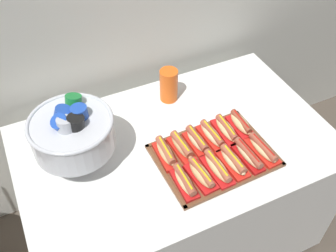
% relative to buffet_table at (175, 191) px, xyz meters
% --- Properties ---
extents(ground_plane, '(10.00, 10.00, 0.00)m').
position_rel_buffet_table_xyz_m(ground_plane, '(0.00, 0.00, -0.40)').
color(ground_plane, '#4C4238').
extents(buffet_table, '(1.38, 0.85, 0.77)m').
position_rel_buffet_table_xyz_m(buffet_table, '(0.00, 0.00, 0.00)').
color(buffet_table, white).
rests_on(buffet_table, ground_plane).
extents(serving_tray, '(0.49, 0.37, 0.01)m').
position_rel_buffet_table_xyz_m(serving_tray, '(0.11, -0.14, 0.37)').
color(serving_tray, brown).
rests_on(serving_tray, buffet_table).
extents(hot_dog_0, '(0.06, 0.16, 0.06)m').
position_rel_buffet_table_xyz_m(hot_dog_0, '(-0.08, -0.23, 0.40)').
color(hot_dog_0, red).
rests_on(hot_dog_0, serving_tray).
extents(hot_dog_1, '(0.08, 0.17, 0.06)m').
position_rel_buffet_table_xyz_m(hot_dog_1, '(-0.00, -0.22, 0.40)').
color(hot_dog_1, red).
rests_on(hot_dog_1, serving_tray).
extents(hot_dog_2, '(0.07, 0.18, 0.06)m').
position_rel_buffet_table_xyz_m(hot_dog_2, '(0.07, -0.22, 0.40)').
color(hot_dog_2, red).
rests_on(hot_dog_2, serving_tray).
extents(hot_dog_3, '(0.07, 0.18, 0.06)m').
position_rel_buffet_table_xyz_m(hot_dog_3, '(0.15, -0.22, 0.40)').
color(hot_dog_3, red).
rests_on(hot_dog_3, serving_tray).
extents(hot_dog_4, '(0.06, 0.18, 0.06)m').
position_rel_buffet_table_xyz_m(hot_dog_4, '(0.22, -0.22, 0.40)').
color(hot_dog_4, '#B21414').
rests_on(hot_dog_4, serving_tray).
extents(hot_dog_5, '(0.08, 0.18, 0.06)m').
position_rel_buffet_table_xyz_m(hot_dog_5, '(0.30, -0.21, 0.40)').
color(hot_dog_5, red).
rests_on(hot_dog_5, serving_tray).
extents(hot_dog_6, '(0.06, 0.17, 0.06)m').
position_rel_buffet_table_xyz_m(hot_dog_6, '(-0.08, -0.06, 0.40)').
color(hot_dog_6, red).
rests_on(hot_dog_6, serving_tray).
extents(hot_dog_7, '(0.07, 0.17, 0.06)m').
position_rel_buffet_table_xyz_m(hot_dog_7, '(-0.01, -0.06, 0.40)').
color(hot_dog_7, red).
rests_on(hot_dog_7, serving_tray).
extents(hot_dog_8, '(0.07, 0.16, 0.06)m').
position_rel_buffet_table_xyz_m(hot_dog_8, '(0.07, -0.06, 0.40)').
color(hot_dog_8, red).
rests_on(hot_dog_8, serving_tray).
extents(hot_dog_9, '(0.07, 0.18, 0.06)m').
position_rel_buffet_table_xyz_m(hot_dog_9, '(0.14, -0.05, 0.40)').
color(hot_dog_9, red).
rests_on(hot_dog_9, serving_tray).
extents(hot_dog_10, '(0.07, 0.18, 0.06)m').
position_rel_buffet_table_xyz_m(hot_dog_10, '(0.22, -0.05, 0.40)').
color(hot_dog_10, red).
rests_on(hot_dog_10, serving_tray).
extents(hot_dog_11, '(0.07, 0.16, 0.06)m').
position_rel_buffet_table_xyz_m(hot_dog_11, '(0.29, -0.05, 0.40)').
color(hot_dog_11, red).
rests_on(hot_dog_11, serving_tray).
extents(punch_bowl, '(0.34, 0.34, 0.29)m').
position_rel_buffet_table_xyz_m(punch_bowl, '(-0.41, 0.09, 0.53)').
color(punch_bowl, silver).
rests_on(punch_bowl, buffet_table).
extents(cup_stack, '(0.09, 0.09, 0.17)m').
position_rel_buffet_table_xyz_m(cup_stack, '(0.09, 0.28, 0.45)').
color(cup_stack, '#EA5B19').
rests_on(cup_stack, buffet_table).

